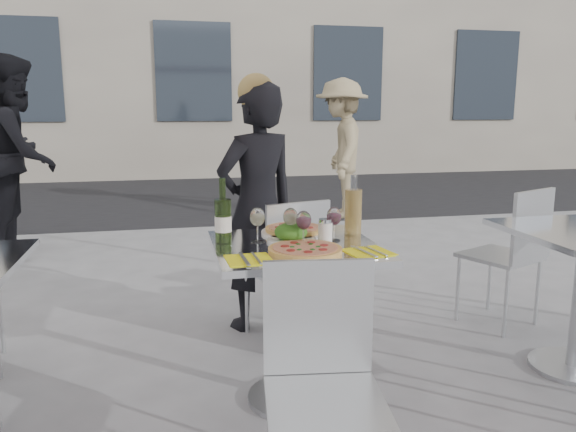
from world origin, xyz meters
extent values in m
plane|color=slate|center=(0.00, 0.00, 0.00)|extent=(80.00, 80.00, 0.00)
cube|color=black|center=(0.00, 6.50, 0.00)|extent=(24.00, 5.00, 0.00)
cylinder|color=#B7BABF|center=(0.00, 0.00, 0.01)|extent=(0.44, 0.44, 0.02)
cylinder|color=#B7BABF|center=(0.00, 0.00, 0.37)|extent=(0.07, 0.07, 0.72)
cube|color=silver|center=(0.00, 0.00, 0.73)|extent=(0.72, 0.72, 0.03)
cylinder|color=#B7BABF|center=(1.50, 0.00, 0.01)|extent=(0.44, 0.44, 0.02)
cylinder|color=silver|center=(0.21, 0.92, 0.21)|extent=(0.02, 0.02, 0.41)
cylinder|color=silver|center=(-0.11, 0.84, 0.21)|extent=(0.02, 0.02, 0.41)
cylinder|color=silver|center=(0.29, 0.60, 0.21)|extent=(0.02, 0.02, 0.41)
cylinder|color=silver|center=(-0.03, 0.52, 0.21)|extent=(0.02, 0.02, 0.41)
cube|color=silver|center=(0.09, 0.72, 0.42)|extent=(0.47, 0.47, 0.02)
cube|color=silver|center=(0.14, 0.53, 0.64)|extent=(0.38, 0.12, 0.41)
cylinder|color=silver|center=(0.11, -0.64, 0.20)|extent=(0.02, 0.02, 0.41)
cube|color=silver|center=(-0.08, -0.78, 0.42)|extent=(0.43, 0.43, 0.02)
cube|color=silver|center=(-0.05, -0.59, 0.64)|extent=(0.38, 0.07, 0.41)
cylinder|color=silver|center=(-1.48, 0.83, 0.20)|extent=(0.02, 0.02, 0.41)
cylinder|color=silver|center=(1.55, 0.89, 0.21)|extent=(0.02, 0.02, 0.43)
cylinder|color=silver|center=(1.24, 0.75, 0.21)|extent=(0.02, 0.02, 0.43)
cylinder|color=silver|center=(1.69, 0.58, 0.21)|extent=(0.02, 0.02, 0.43)
cylinder|color=silver|center=(1.38, 0.44, 0.21)|extent=(0.02, 0.02, 0.43)
cube|color=silver|center=(1.47, 0.67, 0.44)|extent=(0.53, 0.53, 0.02)
cube|color=silver|center=(1.55, 0.49, 0.66)|extent=(0.37, 0.18, 0.43)
imported|color=black|center=(-0.02, 0.95, 0.75)|extent=(0.65, 0.55, 1.50)
imported|color=black|center=(-1.89, 3.23, 0.91)|extent=(0.70, 0.89, 1.82)
imported|color=tan|center=(1.56, 4.28, 0.85)|extent=(0.85, 1.21, 1.70)
cylinder|color=#D9A955|center=(0.01, -0.14, 0.76)|extent=(0.31, 0.31, 0.02)
cylinder|color=#CAB483|center=(0.01, -0.14, 0.77)|extent=(0.28, 0.28, 0.00)
cylinder|color=white|center=(0.04, 0.22, 0.76)|extent=(0.32, 0.32, 0.01)
cylinder|color=#D9A955|center=(0.04, 0.21, 0.77)|extent=(0.28, 0.28, 0.02)
cylinder|color=#CAB483|center=(0.04, 0.21, 0.78)|extent=(0.25, 0.25, 0.00)
cylinder|color=white|center=(-0.01, 0.05, 0.76)|extent=(0.22, 0.22, 0.01)
ellipsoid|color=#1E6318|center=(-0.01, 0.05, 0.80)|extent=(0.15, 0.15, 0.08)
sphere|color=#B21914|center=(0.03, 0.07, 0.81)|extent=(0.03, 0.03, 0.03)
cylinder|color=#36511E|center=(-0.31, 0.08, 0.85)|extent=(0.07, 0.07, 0.20)
cone|color=#36511E|center=(-0.31, 0.08, 0.95)|extent=(0.07, 0.07, 0.03)
cylinder|color=#36511E|center=(-0.31, 0.08, 0.99)|extent=(0.03, 0.03, 0.10)
cylinder|color=silver|center=(-0.31, 0.08, 0.84)|extent=(0.07, 0.08, 0.07)
cylinder|color=tan|center=(0.31, 0.12, 0.86)|extent=(0.08, 0.08, 0.22)
cylinder|color=white|center=(0.31, 0.12, 1.00)|extent=(0.03, 0.03, 0.08)
cylinder|color=white|center=(0.14, 0.01, 0.80)|extent=(0.06, 0.06, 0.09)
cylinder|color=silver|center=(0.14, 0.01, 0.85)|extent=(0.06, 0.06, 0.02)
cylinder|color=white|center=(-0.16, 0.08, 0.75)|extent=(0.06, 0.06, 0.00)
cylinder|color=white|center=(-0.16, 0.08, 0.80)|extent=(0.01, 0.01, 0.09)
ellipsoid|color=white|center=(-0.16, 0.08, 0.86)|extent=(0.07, 0.07, 0.08)
ellipsoid|color=beige|center=(-0.16, 0.08, 0.85)|extent=(0.05, 0.05, 0.05)
cylinder|color=white|center=(-0.01, 0.05, 0.75)|extent=(0.06, 0.06, 0.00)
cylinder|color=white|center=(-0.01, 0.05, 0.80)|extent=(0.01, 0.01, 0.09)
ellipsoid|color=white|center=(-0.01, 0.05, 0.86)|extent=(0.07, 0.07, 0.08)
ellipsoid|color=beige|center=(-0.01, 0.05, 0.85)|extent=(0.05, 0.05, 0.05)
cylinder|color=white|center=(0.03, -0.03, 0.75)|extent=(0.06, 0.06, 0.00)
cylinder|color=white|center=(0.03, -0.03, 0.80)|extent=(0.01, 0.01, 0.09)
ellipsoid|color=white|center=(0.03, -0.03, 0.86)|extent=(0.07, 0.07, 0.08)
ellipsoid|color=#410919|center=(0.03, -0.03, 0.85)|extent=(0.05, 0.05, 0.05)
cylinder|color=white|center=(0.19, 0.03, 0.75)|extent=(0.06, 0.06, 0.00)
cylinder|color=white|center=(0.19, 0.03, 0.80)|extent=(0.01, 0.01, 0.09)
ellipsoid|color=white|center=(0.19, 0.03, 0.86)|extent=(0.07, 0.07, 0.08)
ellipsoid|color=#410919|center=(0.19, 0.03, 0.85)|extent=(0.05, 0.05, 0.05)
cube|color=#FDFE16|center=(-0.24, -0.22, 0.75)|extent=(0.19, 0.19, 0.00)
cube|color=#B7BABF|center=(-0.26, -0.22, 0.76)|extent=(0.02, 0.20, 0.00)
cube|color=#B7BABF|center=(-0.21, -0.22, 0.76)|extent=(0.02, 0.18, 0.00)
cube|color=#FDFE16|center=(0.27, -0.21, 0.75)|extent=(0.21, 0.21, 0.00)
cube|color=#B7BABF|center=(0.25, -0.21, 0.76)|extent=(0.05, 0.20, 0.00)
cube|color=#B7BABF|center=(0.30, -0.21, 0.76)|extent=(0.04, 0.18, 0.00)
camera|label=1|loc=(-0.54, -2.37, 1.35)|focal=35.00mm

